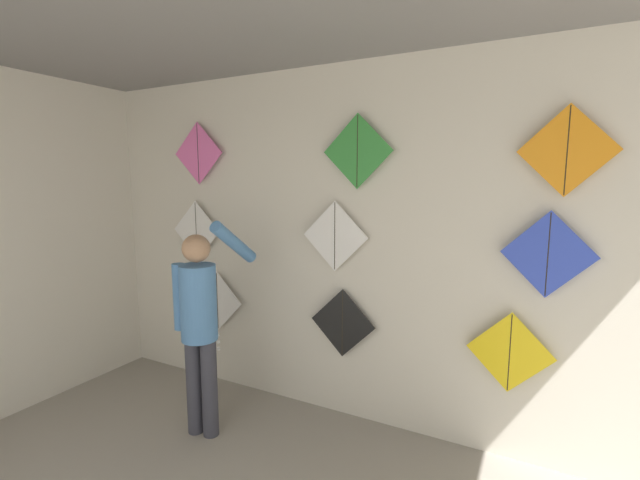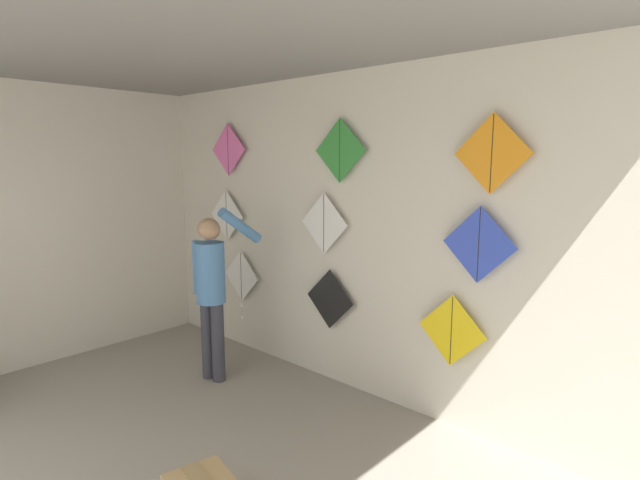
% 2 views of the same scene
% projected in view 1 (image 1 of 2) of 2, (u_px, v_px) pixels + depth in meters
% --- Properties ---
extents(back_panel, '(5.57, 0.06, 2.80)m').
position_uv_depth(back_panel, '(342.00, 246.00, 3.41)').
color(back_panel, beige).
rests_on(back_panel, ground).
extents(shopkeeper, '(0.41, 0.60, 1.64)m').
position_uv_depth(shopkeeper, '(200.00, 316.00, 3.16)').
color(shopkeeper, '#383842').
rests_on(shopkeeper, ground).
extents(kite_0, '(0.55, 0.04, 0.76)m').
position_uv_depth(kite_0, '(218.00, 305.00, 3.98)').
color(kite_0, white).
extents(kite_1, '(0.55, 0.01, 0.55)m').
position_uv_depth(kite_1, '(342.00, 323.00, 3.39)').
color(kite_1, black).
extents(kite_2, '(0.55, 0.01, 0.55)m').
position_uv_depth(kite_2, '(510.00, 352.00, 2.84)').
color(kite_2, yellow).
extents(kite_3, '(0.55, 0.01, 0.55)m').
position_uv_depth(kite_3, '(196.00, 230.00, 3.99)').
color(kite_3, white).
extents(kite_4, '(0.55, 0.01, 0.55)m').
position_uv_depth(kite_4, '(335.00, 236.00, 3.33)').
color(kite_4, white).
extents(kite_5, '(0.55, 0.01, 0.55)m').
position_uv_depth(kite_5, '(548.00, 255.00, 2.66)').
color(kite_5, blue).
extents(kite_6, '(0.55, 0.01, 0.55)m').
position_uv_depth(kite_6, '(198.00, 153.00, 3.86)').
color(kite_6, pink).
extents(kite_7, '(0.55, 0.01, 0.55)m').
position_uv_depth(kite_7, '(357.00, 151.00, 3.16)').
color(kite_7, '#338C38').
extents(kite_8, '(0.55, 0.01, 0.55)m').
position_uv_depth(kite_8, '(567.00, 151.00, 2.54)').
color(kite_8, orange).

